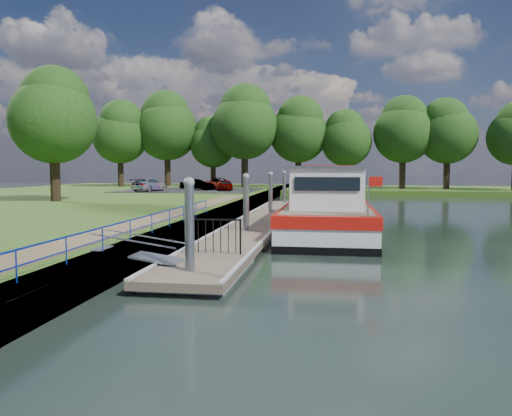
# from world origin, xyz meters

# --- Properties ---
(ground) EXTENTS (160.00, 160.00, 0.00)m
(ground) POSITION_xyz_m (0.00, 0.00, 0.00)
(ground) COLOR black
(ground) RESTS_ON ground
(bank_edge) EXTENTS (1.10, 90.00, 0.78)m
(bank_edge) POSITION_xyz_m (-2.55, 15.00, 0.39)
(bank_edge) COLOR #473D2D
(bank_edge) RESTS_ON ground
(far_bank) EXTENTS (60.00, 18.00, 0.60)m
(far_bank) POSITION_xyz_m (12.00, 52.00, 0.30)
(far_bank) COLOR #2D4C15
(far_bank) RESTS_ON ground
(footpath) EXTENTS (1.60, 40.00, 0.05)m
(footpath) POSITION_xyz_m (-4.40, 8.00, 0.80)
(footpath) COLOR brown
(footpath) RESTS_ON riverbank
(carpark) EXTENTS (14.00, 12.00, 0.06)m
(carpark) POSITION_xyz_m (-11.00, 38.00, 0.81)
(carpark) COLOR black
(carpark) RESTS_ON riverbank
(blue_fence) EXTENTS (0.04, 18.04, 0.72)m
(blue_fence) POSITION_xyz_m (-2.75, 3.00, 1.31)
(blue_fence) COLOR #0C2DBF
(blue_fence) RESTS_ON riverbank
(pontoon) EXTENTS (2.50, 30.00, 0.56)m
(pontoon) POSITION_xyz_m (0.00, 13.00, 0.18)
(pontoon) COLOR brown
(pontoon) RESTS_ON ground
(mooring_piles) EXTENTS (0.30, 27.30, 3.55)m
(mooring_piles) POSITION_xyz_m (0.00, 13.00, 1.28)
(mooring_piles) COLOR gray
(mooring_piles) RESTS_ON ground
(gangway) EXTENTS (2.58, 1.00, 0.92)m
(gangway) POSITION_xyz_m (-1.85, 0.50, 0.63)
(gangway) COLOR #A5A8AD
(gangway) RESTS_ON ground
(gate_panel) EXTENTS (1.85, 0.05, 1.15)m
(gate_panel) POSITION_xyz_m (-0.00, 2.20, 1.15)
(gate_panel) COLOR black
(gate_panel) RESTS_ON ground
(barge) EXTENTS (4.36, 21.15, 4.78)m
(barge) POSITION_xyz_m (3.60, 15.07, 1.09)
(barge) COLOR black
(barge) RESTS_ON ground
(horizon_trees) EXTENTS (54.38, 10.03, 12.87)m
(horizon_trees) POSITION_xyz_m (-1.61, 48.68, 7.95)
(horizon_trees) COLOR #332316
(horizon_trees) RESTS_ON ground
(bank_tree_a) EXTENTS (6.12, 6.12, 9.72)m
(bank_tree_a) POSITION_xyz_m (-15.99, 20.08, 7.02)
(bank_tree_a) COLOR #332316
(bank_tree_a) RESTS_ON riverbank
(car_a) EXTENTS (1.56, 3.25, 1.07)m
(car_a) POSITION_xyz_m (-6.98, 36.62, 1.37)
(car_a) COLOR #999999
(car_a) RESTS_ON carpark
(car_b) EXTENTS (3.50, 1.26, 1.15)m
(car_b) POSITION_xyz_m (-10.17, 37.23, 1.41)
(car_b) COLOR #999999
(car_b) RESTS_ON carpark
(car_c) EXTENTS (2.81, 4.73, 1.28)m
(car_c) POSITION_xyz_m (-14.42, 34.70, 1.48)
(car_c) COLOR #999999
(car_c) RESTS_ON carpark
(car_d) EXTENTS (2.77, 4.81, 1.26)m
(car_d) POSITION_xyz_m (-8.80, 39.82, 1.47)
(car_d) COLOR #999999
(car_d) RESTS_ON carpark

